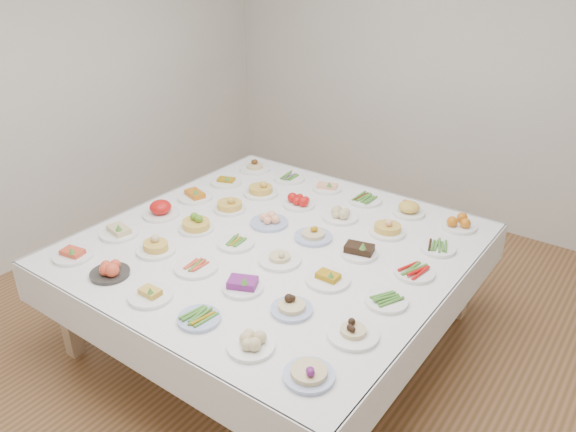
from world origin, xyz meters
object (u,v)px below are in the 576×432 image
Objects in this scene: dish_0 at (72,251)px; display_table at (275,250)px; dish_18 at (195,193)px; dish_35 at (459,221)px.

display_table is at bearing 44.98° from dish_0.
dish_18 reaches higher than dish_0.
display_table is 0.92m from dish_18.
dish_0 is (-0.90, -0.90, 0.11)m from display_table.
dish_18 is at bearing -157.82° from dish_35.
dish_0 is 1.02× the size of dish_35.
dish_18 is 1.94m from dish_35.
dish_0 is at bearing -134.92° from dish_35.
dish_0 is at bearing -90.20° from dish_18.
dish_35 is (1.80, 1.80, 0.01)m from dish_0.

